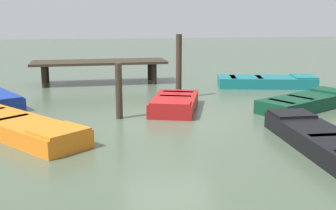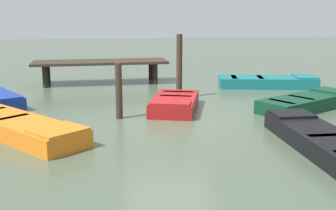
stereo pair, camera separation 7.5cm
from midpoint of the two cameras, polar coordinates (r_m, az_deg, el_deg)
name	(u,v)px [view 1 (the left image)]	position (r m, az deg, el deg)	size (l,w,h in m)	color
ground_plane	(168,117)	(11.67, -0.18, -1.68)	(80.00, 80.00, 0.00)	#475642
dock_segment	(100,64)	(17.52, -9.52, 5.65)	(5.57, 1.90, 0.95)	#33281E
rowboat_black	(320,139)	(9.49, 19.94, -4.38)	(1.17, 3.83, 0.46)	black
rowboat_orange	(20,127)	(10.45, -19.95, -2.88)	(3.57, 3.91, 0.46)	orange
rowboat_dark_green	(306,102)	(13.33, 18.34, 0.42)	(3.58, 2.68, 0.46)	#0C3823
rowboat_teal	(267,81)	(17.01, 13.35, 3.17)	(3.97, 2.06, 0.46)	#14666B
rowboat_red	(175,103)	(12.49, 0.75, 0.28)	(1.95, 2.85, 0.46)	maroon
mooring_piling_near_left	(179,67)	(14.19, 1.34, 5.32)	(0.20, 0.20, 2.19)	#33281E
mooring_piling_center	(119,91)	(11.44, -6.97, 1.92)	(0.19, 0.19, 1.55)	#33281E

